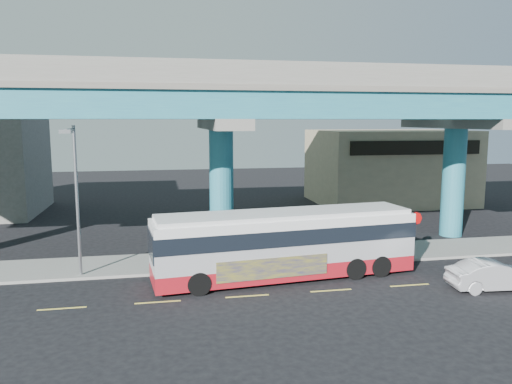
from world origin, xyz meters
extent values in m
plane|color=black|center=(0.00, 0.00, 0.00)|extent=(120.00, 120.00, 0.00)
cube|color=gray|center=(0.00, 5.50, 0.07)|extent=(70.00, 4.00, 0.15)
cube|color=#D8C64C|center=(-8.00, -0.30, 0.01)|extent=(2.00, 0.12, 0.01)
cube|color=#D8C64C|center=(-4.00, -0.30, 0.01)|extent=(2.00, 0.12, 0.01)
cube|color=#D8C64C|center=(0.00, -0.30, 0.01)|extent=(2.00, 0.12, 0.01)
cube|color=#D8C64C|center=(4.00, -0.30, 0.01)|extent=(2.00, 0.12, 0.01)
cube|color=#D8C64C|center=(8.00, -0.30, 0.01)|extent=(2.00, 0.12, 0.01)
cube|color=#D8C64C|center=(12.00, -0.30, 0.01)|extent=(2.00, 0.12, 0.01)
cylinder|color=#226582|center=(0.00, 9.00, 3.70)|extent=(1.50, 1.50, 7.40)
cube|color=gray|center=(0.00, 9.00, 7.70)|extent=(2.00, 12.00, 0.60)
cube|color=gray|center=(0.00, 12.50, 8.60)|extent=(1.80, 5.00, 1.20)
cylinder|color=#226582|center=(16.00, 9.00, 3.70)|extent=(1.50, 1.50, 7.40)
cube|color=gray|center=(16.00, 9.00, 7.70)|extent=(2.00, 12.00, 0.60)
cube|color=gray|center=(16.00, 12.50, 8.60)|extent=(1.80, 5.00, 1.20)
cube|color=#226582|center=(0.00, 5.50, 8.70)|extent=(52.00, 5.00, 1.40)
cube|color=gray|center=(0.00, 5.50, 9.55)|extent=(52.00, 5.40, 0.30)
cube|color=gray|center=(0.00, 3.00, 10.10)|extent=(52.00, 0.25, 0.80)
cube|color=gray|center=(0.00, 8.00, 10.10)|extent=(52.00, 0.25, 0.80)
cube|color=#226582|center=(0.00, 12.50, 9.90)|extent=(52.00, 5.00, 1.40)
cube|color=gray|center=(0.00, 12.50, 10.75)|extent=(52.00, 5.40, 0.30)
cube|color=gray|center=(0.00, 10.00, 11.30)|extent=(52.00, 0.25, 0.80)
cube|color=gray|center=(0.00, 15.00, 11.30)|extent=(52.00, 0.25, 0.80)
cube|color=tan|center=(18.00, 23.00, 3.50)|extent=(14.00, 10.00, 7.00)
cube|color=black|center=(18.00, 17.90, 5.60)|extent=(12.00, 0.25, 1.20)
cube|color=maroon|center=(2.33, 1.99, 0.61)|extent=(13.45, 4.22, 0.77)
cube|color=silver|center=(2.33, 1.99, 1.82)|extent=(13.45, 4.22, 1.65)
cube|color=black|center=(2.33, 1.99, 2.37)|extent=(13.52, 4.27, 0.77)
cube|color=silver|center=(2.33, 1.99, 2.98)|extent=(13.45, 4.22, 0.44)
cube|color=silver|center=(2.33, 1.99, 3.31)|extent=(13.03, 3.92, 0.22)
cube|color=black|center=(8.92, 2.71, 2.20)|extent=(0.33, 2.55, 1.32)
cube|color=black|center=(-4.27, 1.28, 2.20)|extent=(0.33, 2.55, 1.32)
cube|color=navy|center=(1.39, 0.45, 1.01)|extent=(5.48, 0.64, 0.99)
cylinder|color=black|center=(-2.14, 0.24, 0.55)|extent=(1.13, 0.45, 1.10)
cylinder|color=black|center=(-2.41, 2.76, 0.55)|extent=(1.13, 0.45, 1.10)
cylinder|color=black|center=(5.75, 1.09, 0.55)|extent=(1.13, 0.45, 1.10)
cylinder|color=black|center=(5.48, 3.61, 0.55)|extent=(1.13, 0.45, 1.10)
cylinder|color=black|center=(7.17, 1.24, 0.55)|extent=(1.13, 0.45, 1.10)
cylinder|color=black|center=(6.90, 3.76, 0.55)|extent=(1.13, 0.45, 1.10)
imported|color=#ADACB1|center=(11.57, -1.63, 0.70)|extent=(2.19, 4.51, 1.40)
cylinder|color=gray|center=(-7.85, 4.00, 3.92)|extent=(0.16, 0.16, 7.54)
cylinder|color=gray|center=(-7.85, 2.98, 7.49)|extent=(0.12, 2.04, 0.12)
cube|color=gray|center=(-7.85, 1.96, 7.44)|extent=(0.50, 0.70, 0.18)
cylinder|color=gray|center=(10.65, 4.20, 1.27)|extent=(0.06, 0.06, 2.23)
cylinder|color=#B20A0A|center=(10.65, 4.17, 2.33)|extent=(0.77, 0.04, 0.77)
camera|label=1|loc=(-3.73, -21.76, 7.92)|focal=35.00mm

